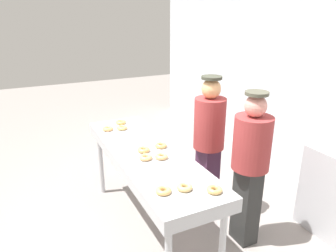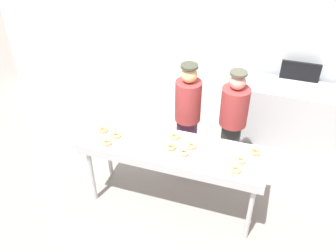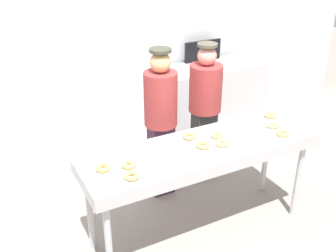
# 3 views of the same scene
# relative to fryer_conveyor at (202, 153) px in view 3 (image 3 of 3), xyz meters

# --- Properties ---
(ground_plane) EXTENTS (16.00, 16.00, 0.00)m
(ground_plane) POSITION_rel_fryer_conveyor_xyz_m (0.00, 0.00, -0.86)
(ground_plane) COLOR gray
(back_wall) EXTENTS (8.00, 0.12, 3.25)m
(back_wall) POSITION_rel_fryer_conveyor_xyz_m (0.00, 2.29, 0.77)
(back_wall) COLOR silver
(back_wall) RESTS_ON ground
(fryer_conveyor) EXTENTS (2.15, 0.64, 0.93)m
(fryer_conveyor) POSITION_rel_fryer_conveyor_xyz_m (0.00, 0.00, 0.00)
(fryer_conveyor) COLOR #B7BABF
(fryer_conveyor) RESTS_ON ground
(glazed_donut_0) EXTENTS (0.13, 0.13, 0.04)m
(glazed_donut_0) POSITION_rel_fryer_conveyor_xyz_m (0.91, 0.18, 0.09)
(glazed_donut_0) COLOR #DDAB5F
(glazed_donut_0) RESTS_ON fryer_conveyor
(glazed_donut_1) EXTENTS (0.17, 0.17, 0.04)m
(glazed_donut_1) POSITION_rel_fryer_conveyor_xyz_m (-0.03, 0.17, 0.09)
(glazed_donut_1) COLOR #DDA95E
(glazed_donut_1) RESTS_ON fryer_conveyor
(glazed_donut_2) EXTENTS (0.17, 0.17, 0.04)m
(glazed_donut_2) POSITION_rel_fryer_conveyor_xyz_m (0.21, 0.06, 0.09)
(glazed_donut_2) COLOR #E8AC69
(glazed_donut_2) RESTS_ON fryer_conveyor
(glazed_donut_3) EXTENTS (0.17, 0.17, 0.04)m
(glazed_donut_3) POSITION_rel_fryer_conveyor_xyz_m (0.78, -0.01, 0.09)
(glazed_donut_3) COLOR #DDB56D
(glazed_donut_3) RESTS_ON fryer_conveyor
(glazed_donut_4) EXTENTS (0.15, 0.15, 0.04)m
(glazed_donut_4) POSITION_rel_fryer_conveyor_xyz_m (-0.01, -0.03, 0.09)
(glazed_donut_4) COLOR #E9A95F
(glazed_donut_4) RESTS_ON fryer_conveyor
(glazed_donut_5) EXTENTS (0.17, 0.17, 0.04)m
(glazed_donut_5) POSITION_rel_fryer_conveyor_xyz_m (0.16, -0.08, 0.09)
(glazed_donut_5) COLOR #E8AF6C
(glazed_donut_5) RESTS_ON fryer_conveyor
(glazed_donut_6) EXTENTS (0.14, 0.14, 0.04)m
(glazed_donut_6) POSITION_rel_fryer_conveyor_xyz_m (-0.74, -0.18, 0.09)
(glazed_donut_6) COLOR #EDA863
(glazed_donut_6) RESTS_ON fryer_conveyor
(glazed_donut_7) EXTENTS (0.17, 0.17, 0.04)m
(glazed_donut_7) POSITION_rel_fryer_conveyor_xyz_m (-0.89, 0.02, 0.09)
(glazed_donut_7) COLOR #EAB15E
(glazed_donut_7) RESTS_ON fryer_conveyor
(glazed_donut_8) EXTENTS (0.16, 0.16, 0.04)m
(glazed_donut_8) POSITION_rel_fryer_conveyor_xyz_m (0.75, -0.17, 0.09)
(glazed_donut_8) COLOR #EDB364
(glazed_donut_8) RESTS_ON fryer_conveyor
(glazed_donut_9) EXTENTS (0.17, 0.17, 0.04)m
(glazed_donut_9) POSITION_rel_fryer_conveyor_xyz_m (-0.69, -0.02, 0.09)
(glazed_donut_9) COLOR #E5BA66
(glazed_donut_9) RESTS_ON fryer_conveyor
(worker_baker) EXTENTS (0.35, 0.35, 1.57)m
(worker_baker) POSITION_rel_fryer_conveyor_xyz_m (0.55, 0.83, 0.03)
(worker_baker) COLOR #282928
(worker_baker) RESTS_ON ground
(worker_assistant) EXTENTS (0.33, 0.33, 1.61)m
(worker_assistant) POSITION_rel_fryer_conveyor_xyz_m (-0.03, 0.74, 0.05)
(worker_assistant) COLOR #3E2038
(worker_assistant) RESTS_ON ground
(prep_counter) EXTENTS (1.53, 0.61, 0.92)m
(prep_counter) POSITION_rel_fryer_conveyor_xyz_m (1.31, 1.84, -0.40)
(prep_counter) COLOR #B7BABF
(prep_counter) RESTS_ON ground
(paper_cup_0) EXTENTS (0.07, 0.07, 0.12)m
(paper_cup_0) POSITION_rel_fryer_conveyor_xyz_m (1.95, 2.00, 0.12)
(paper_cup_0) COLOR beige
(paper_cup_0) RESTS_ON prep_counter
(paper_cup_1) EXTENTS (0.07, 0.07, 0.12)m
(paper_cup_1) POSITION_rel_fryer_conveyor_xyz_m (0.72, 1.80, 0.12)
(paper_cup_1) COLOR beige
(paper_cup_1) RESTS_ON prep_counter
(menu_display) EXTENTS (0.56, 0.04, 0.29)m
(menu_display) POSITION_rel_fryer_conveyor_xyz_m (1.31, 2.09, 0.21)
(menu_display) COLOR black
(menu_display) RESTS_ON prep_counter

